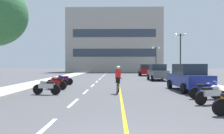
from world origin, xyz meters
TOP-DOWN VIEW (x-y plane):
  - ground_plane at (0.00, 21.00)m, footprint 140.00×140.00m
  - curb_left at (-7.20, 24.00)m, footprint 2.40×72.00m
  - curb_right at (7.20, 24.00)m, footprint 2.40×72.00m
  - lane_dash_0 at (-2.00, 2.00)m, footprint 0.14×2.20m
  - lane_dash_1 at (-2.00, 6.00)m, footprint 0.14×2.20m
  - lane_dash_2 at (-2.00, 10.00)m, footprint 0.14×2.20m
  - lane_dash_3 at (-2.00, 14.00)m, footprint 0.14×2.20m
  - lane_dash_4 at (-2.00, 18.00)m, footprint 0.14×2.20m
  - lane_dash_5 at (-2.00, 22.00)m, footprint 0.14×2.20m
  - lane_dash_6 at (-2.00, 26.00)m, footprint 0.14×2.20m
  - lane_dash_7 at (-2.00, 30.00)m, footprint 0.14×2.20m
  - lane_dash_8 at (-2.00, 34.00)m, footprint 0.14×2.20m
  - lane_dash_9 at (-2.00, 38.00)m, footprint 0.14×2.20m
  - lane_dash_10 at (-2.00, 42.00)m, footprint 0.14×2.20m
  - lane_dash_11 at (-2.00, 46.00)m, footprint 0.14×2.20m
  - centre_line_yellow at (0.25, 24.00)m, footprint 0.12×66.00m
  - office_building at (-0.41, 48.39)m, footprint 22.90×6.89m
  - street_lamp_mid at (7.39, 20.50)m, footprint 1.46×0.36m
  - street_lamp_far at (7.06, 33.43)m, footprint 1.46×0.36m
  - parked_car_near at (4.89, 10.57)m, footprint 2.09×4.28m
  - parked_car_mid at (4.74, 20.29)m, footprint 1.92×4.20m
  - parked_car_far at (4.69, 29.97)m, footprint 1.99×4.24m
  - motorcycle_2 at (4.23, 5.72)m, footprint 1.65×0.77m
  - motorcycle_3 at (4.58, 7.14)m, footprint 1.70×0.60m
  - motorcycle_4 at (-4.13, 8.60)m, footprint 1.70×0.60m
  - motorcycle_5 at (-4.30, 11.14)m, footprint 1.63×0.81m
  - motorcycle_6 at (-4.65, 12.68)m, footprint 1.70×0.60m
  - motorcycle_7 at (-4.61, 14.33)m, footprint 1.69×0.60m
  - cyclist_rider at (0.11, 9.26)m, footprint 0.43×1.77m

SIDE VIEW (x-z plane):
  - ground_plane at x=0.00m, z-range 0.00..0.00m
  - lane_dash_0 at x=-2.00m, z-range 0.00..0.01m
  - lane_dash_1 at x=-2.00m, z-range 0.00..0.01m
  - lane_dash_2 at x=-2.00m, z-range 0.00..0.01m
  - lane_dash_3 at x=-2.00m, z-range 0.00..0.01m
  - lane_dash_4 at x=-2.00m, z-range 0.00..0.01m
  - lane_dash_5 at x=-2.00m, z-range 0.00..0.01m
  - lane_dash_6 at x=-2.00m, z-range 0.00..0.01m
  - lane_dash_7 at x=-2.00m, z-range 0.00..0.01m
  - lane_dash_8 at x=-2.00m, z-range 0.00..0.01m
  - lane_dash_9 at x=-2.00m, z-range 0.00..0.01m
  - lane_dash_10 at x=-2.00m, z-range 0.00..0.01m
  - lane_dash_11 at x=-2.00m, z-range 0.00..0.01m
  - centre_line_yellow at x=0.25m, z-range 0.00..0.01m
  - curb_left at x=-7.20m, z-range 0.00..0.12m
  - curb_right at x=7.20m, z-range 0.00..0.12m
  - motorcycle_2 at x=4.23m, z-range 0.01..0.93m
  - motorcycle_3 at x=4.58m, z-range 0.01..0.93m
  - motorcycle_4 at x=-4.13m, z-range 0.01..0.93m
  - motorcycle_5 at x=-4.30m, z-range 0.01..0.93m
  - motorcycle_6 at x=-4.65m, z-range 0.01..0.93m
  - motorcycle_7 at x=-4.61m, z-range 0.01..0.93m
  - cyclist_rider at x=0.11m, z-range 0.03..1.74m
  - parked_car_near at x=4.89m, z-range 0.01..1.83m
  - parked_car_mid at x=4.74m, z-range 0.01..1.83m
  - parked_car_far at x=4.69m, z-range 0.01..1.83m
  - street_lamp_far at x=7.06m, z-range 1.26..6.04m
  - street_lamp_mid at x=7.39m, z-range 1.32..6.54m
  - office_building at x=-0.41m, z-range 0.00..15.17m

